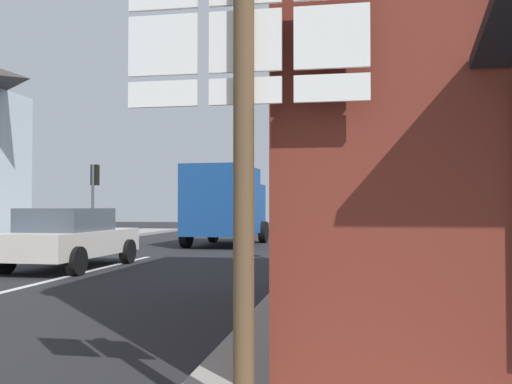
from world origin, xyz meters
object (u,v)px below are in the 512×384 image
at_px(delivery_truck, 226,203).
at_px(traffic_light_near_right, 313,158).
at_px(traffic_light_far_right, 326,179).
at_px(sedan_far, 70,237).
at_px(traffic_light_far_left, 94,185).
at_px(route_sign_post, 244,131).

relative_size(delivery_truck, traffic_light_near_right, 1.35).
distance_m(traffic_light_far_right, traffic_light_near_right, 7.54).
bearing_deg(delivery_truck, traffic_light_far_right, 13.93).
height_order(sedan_far, delivery_truck, delivery_truck).
height_order(sedan_far, traffic_light_far_left, traffic_light_far_left).
bearing_deg(traffic_light_near_right, sedan_far, -160.42).
xyz_separation_m(route_sign_post, traffic_light_far_left, (-10.37, 19.11, 0.48)).
bearing_deg(traffic_light_far_left, sedan_far, -66.95).
distance_m(traffic_light_far_left, traffic_light_far_right, 10.10).
height_order(delivery_truck, traffic_light_near_right, traffic_light_near_right).
height_order(sedan_far, route_sign_post, route_sign_post).
relative_size(traffic_light_far_right, traffic_light_near_right, 0.93).
bearing_deg(delivery_truck, route_sign_post, -76.75).
height_order(traffic_light_far_right, traffic_light_near_right, traffic_light_near_right).
xyz_separation_m(route_sign_post, traffic_light_near_right, (-0.29, 11.08, 0.80)).
xyz_separation_m(delivery_truck, traffic_light_near_right, (3.87, -6.58, 1.15)).
relative_size(traffic_light_far_left, traffic_light_far_right, 0.95).
bearing_deg(route_sign_post, traffic_light_near_right, 91.50).
relative_size(route_sign_post, traffic_light_far_right, 0.91).
xyz_separation_m(traffic_light_far_left, traffic_light_near_right, (10.08, -8.03, 0.32)).
height_order(delivery_truck, traffic_light_far_right, traffic_light_far_right).
relative_size(delivery_truck, traffic_light_far_right, 1.45).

